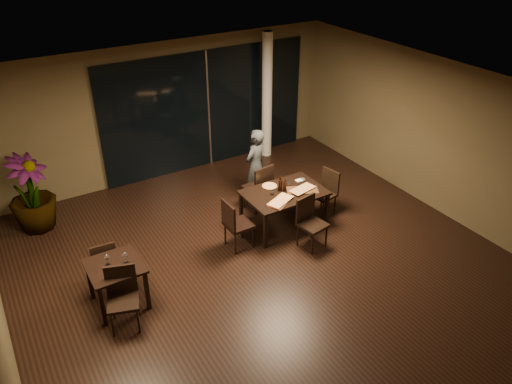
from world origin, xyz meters
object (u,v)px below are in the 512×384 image
Objects in this scene: bottle_a at (280,184)px; chair_main_right at (326,190)px; diner at (255,165)px; chair_main_left at (234,222)px; main_table at (284,195)px; chair_side_far at (104,261)px; side_table at (115,272)px; chair_main_far at (260,186)px; chair_main_near at (310,219)px; bottle_b at (285,185)px; bottle_c at (281,183)px; potted_plant at (31,194)px; chair_side_near at (123,294)px.

chair_main_right is at bearing -6.66° from bottle_a.
chair_main_left is at bearing 22.86° from diner.
chair_side_far is (-3.43, 0.06, -0.20)m from main_table.
chair_side_far is at bearing 83.72° from chair_main_left.
diner is (3.50, 1.09, 0.31)m from chair_side_far.
bottle_a is (3.35, 0.59, 0.28)m from side_table.
chair_main_near is (0.15, -1.45, -0.03)m from chair_main_far.
side_table is 0.94× the size of chair_side_far.
chair_main_left is 2.29m from chair_side_far.
bottle_b is at bearing 82.28° from chair_main_near.
bottle_c is at bearing 139.14° from bottle_b.
potted_plant is at bearing -40.51° from diner.
side_table is at bearing 166.07° from chair_main_near.
bottle_c is (-1.02, 0.11, 0.39)m from chair_main_right.
chair_main_right reaches higher than side_table.
diner is at bearing 84.01° from bottle_a.
chair_main_far is at bearing 97.47° from main_table.
bottle_a is 0.02m from bottle_c.
chair_main_left is 1.23m from bottle_b.
chair_main_near is 3.08× the size of bottle_c.
main_table is at bearing 8.37° from side_table.
chair_side_far is 2.81× the size of bottle_a.
chair_main_left reaches higher than chair_main_right.
bottle_a is (-0.10, 0.83, 0.37)m from chair_main_near.
chair_main_near is at bearing -37.05° from potted_plant.
chair_main_near is at bearing 21.38° from chair_side_near.
chair_side_far reaches higher than side_table.
bottle_b is (-0.03, 0.76, 0.35)m from chair_main_near.
side_table is 2.57× the size of bottle_c.
potted_plant is 4.85× the size of bottle_c.
main_table is 0.73m from chair_main_far.
chair_main_right reaches higher than chair_side_far.
bottle_a is at bearing -29.66° from potted_plant.
chair_side_near is (-2.29, -0.79, -0.00)m from chair_main_left.
chair_main_right is 1.09× the size of chair_side_far.
chair_main_far is at bearing 44.42° from chair_side_near.
side_table is at bearing -170.09° from bottle_a.
chair_main_far is 1.06× the size of chair_main_near.
potted_plant reaches higher than chair_main_far.
chair_main_far is 1.09× the size of chair_main_right.
diner is (0.01, 1.89, 0.25)m from chair_main_near.
chair_side_far is 0.88× the size of chair_side_near.
chair_main_left is (-1.06, -0.86, -0.03)m from chair_main_far.
chair_main_far is 3.93× the size of bottle_b.
side_table is at bearing 11.40° from chair_main_far.
bottle_c is at bearing 34.74° from chair_side_near.
diner is 1.04× the size of potted_plant.
chair_main_left is at bearing -97.36° from chair_main_right.
chair_main_right is at bearing 6.05° from side_table.
chair_main_near is 0.99× the size of chair_main_left.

